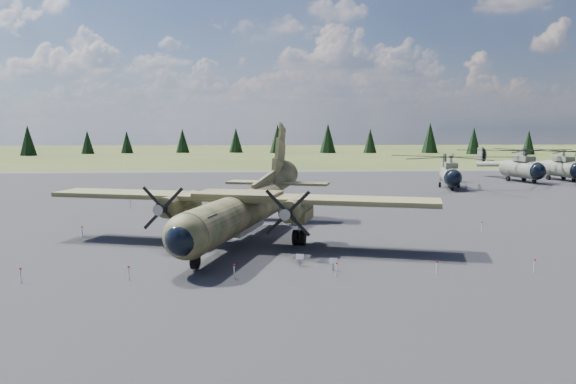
{
  "coord_description": "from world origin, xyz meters",
  "views": [
    {
      "loc": [
        -3.11,
        -45.38,
        8.65
      ],
      "look_at": [
        0.21,
        2.0,
        3.27
      ],
      "focal_mm": 35.0,
      "sensor_mm": 36.0,
      "label": 1
    }
  ],
  "objects": [
    {
      "name": "helicopter_near",
      "position": [
        26.04,
        33.79,
        3.35
      ],
      "size": [
        22.51,
        23.43,
        4.72
      ],
      "rotation": [
        0.0,
        0.0,
        -0.25
      ],
      "color": "gray",
      "rests_on": "ground"
    },
    {
      "name": "info_placard_right",
      "position": [
        2.0,
        -12.08,
        0.52
      ],
      "size": [
        0.53,
        0.28,
        0.79
      ],
      "rotation": [
        0.0,
        0.0,
        -0.15
      ],
      "color": "gray",
      "rests_on": "ground"
    },
    {
      "name": "helicopter_mid",
      "position": [
        41.15,
        42.84,
        3.76
      ],
      "size": [
        23.76,
        25.96,
        5.3
      ],
      "rotation": [
        0.0,
        0.0,
        0.15
      ],
      "color": "gray",
      "rests_on": "ground"
    },
    {
      "name": "info_placard_left",
      "position": [
        0.06,
        -10.78,
        0.51
      ],
      "size": [
        0.52,
        0.3,
        0.77
      ],
      "rotation": [
        0.0,
        0.0,
        -0.21
      ],
      "color": "gray",
      "rests_on": "ground"
    },
    {
      "name": "apron",
      "position": [
        0.0,
        10.0,
        0.0
      ],
      "size": [
        120.0,
        120.0,
        0.04
      ],
      "primitive_type": "cube",
      "color": "#555459",
      "rests_on": "ground"
    },
    {
      "name": "barrier_fence",
      "position": [
        -0.46,
        -0.08,
        0.51
      ],
      "size": [
        33.12,
        29.62,
        0.85
      ],
      "color": "white",
      "rests_on": "ground"
    },
    {
      "name": "ground",
      "position": [
        0.0,
        0.0,
        0.0
      ],
      "size": [
        500.0,
        500.0,
        0.0
      ],
      "primitive_type": "plane",
      "color": "brown",
      "rests_on": "ground"
    },
    {
      "name": "treeline",
      "position": [
        9.17,
        3.57,
        4.71
      ],
      "size": [
        326.49,
        320.52,
        10.87
      ],
      "color": "black",
      "rests_on": "ground"
    },
    {
      "name": "transport_plane",
      "position": [
        -3.6,
        -2.41,
        2.81
      ],
      "size": [
        29.23,
        26.06,
        9.78
      ],
      "rotation": [
        0.0,
        0.0,
        -0.3
      ],
      "color": "#394324",
      "rests_on": "ground"
    },
    {
      "name": "helicopter_far",
      "position": [
        49.02,
        44.76,
        3.6
      ],
      "size": [
        21.87,
        24.48,
        5.07
      ],
      "rotation": [
        0.0,
        0.0,
        0.1
      ],
      "color": "gray",
      "rests_on": "ground"
    }
  ]
}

